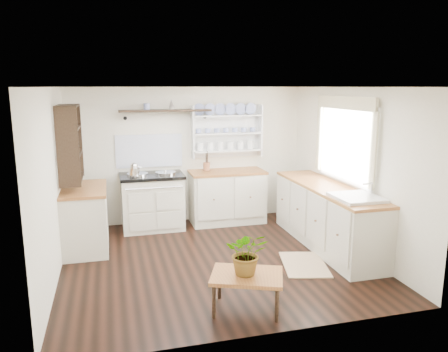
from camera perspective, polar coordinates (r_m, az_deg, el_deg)
The scene contains 19 objects.
floor at distance 6.04m, azimuth -1.13°, elevation -10.84°, with size 4.00×3.80×0.01m, color black.
wall_back at distance 7.53m, azimuth -4.60°, elevation 2.74°, with size 4.00×0.02×2.30m, color silver.
wall_right at distance 6.46m, azimuth 16.33°, elevation 0.83°, with size 0.02×3.80×2.30m, color silver.
wall_left at distance 5.59m, azimuth -21.54°, elevation -1.15°, with size 0.02×3.80×2.30m, color silver.
ceiling at distance 5.58m, azimuth -1.23°, elevation 11.55°, with size 4.00×3.80×0.01m, color white.
window at distance 6.50m, azimuth 15.47°, elevation 4.64°, with size 0.08×1.55×1.22m.
aga_cooker at distance 7.26m, azimuth -9.31°, elevation -3.24°, with size 1.02×0.71×0.94m.
back_cabinets at distance 7.51m, azimuth 0.41°, elevation -2.62°, with size 1.27×0.63×0.90m.
right_cabinets at distance 6.56m, azimuth 13.28°, elevation -5.06°, with size 0.62×2.43×0.90m.
belfast_sink at distance 5.84m, azimuth 16.88°, elevation -3.84°, with size 0.55×0.60×0.45m.
left_cabinets at distance 6.60m, azimuth -17.64°, elevation -5.19°, with size 0.62×1.13×0.90m.
plate_rack at distance 7.58m, azimuth 0.26°, elevation 5.93°, with size 1.20×0.22×0.90m.
high_shelf at distance 7.27m, azimuth -7.66°, elevation 8.38°, with size 1.50×0.29×0.16m.
left_shelving at distance 6.39m, azimuth -19.49°, elevation 4.15°, with size 0.28×0.80×1.05m, color black.
kettle at distance 7.00m, azimuth -11.65°, elevation 0.87°, with size 0.16×0.16×0.20m, color silver, non-canonical shape.
utensil_crock at distance 7.40m, azimuth -2.30°, elevation 1.25°, with size 0.12×0.12×0.13m, color #935836.
center_table at distance 4.66m, azimuth 3.00°, elevation -13.19°, with size 0.87×0.76×0.40m.
potted_plant at distance 4.55m, azimuth 3.04°, elevation -9.96°, with size 0.43×0.37×0.47m, color #3F7233.
floor_rug at distance 5.96m, azimuth 10.44°, elevation -11.28°, with size 0.55×0.85×0.02m, color #8F6F53.
Camera 1 is at (-1.31, -5.42, 2.31)m, focal length 35.00 mm.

